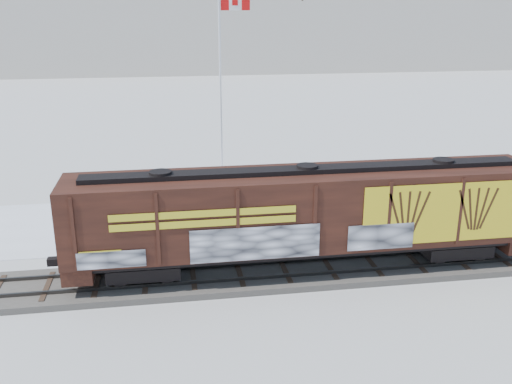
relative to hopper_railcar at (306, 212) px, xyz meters
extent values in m
plane|color=white|center=(-0.89, 0.01, -2.93)|extent=(500.00, 500.00, 0.00)
cube|color=#59544C|center=(-0.89, 0.01, -2.79)|extent=(50.00, 3.40, 0.28)
cube|color=#33302D|center=(-0.89, -0.71, -2.58)|extent=(50.00, 0.10, 0.15)
cube|color=#33302D|center=(-0.89, 0.73, -2.58)|extent=(50.00, 0.10, 0.15)
cube|color=white|center=(-0.89, 7.51, -2.92)|extent=(40.00, 8.00, 0.03)
cube|color=white|center=(-0.89, 95.01, 3.07)|extent=(360.00, 40.00, 12.00)
cube|color=white|center=(-0.89, 125.01, 9.07)|extent=(360.00, 40.00, 24.00)
cube|color=black|center=(-6.92, 0.01, -2.05)|extent=(3.00, 2.00, 0.90)
cube|color=black|center=(6.91, 0.01, -2.05)|extent=(3.00, 2.00, 0.90)
cylinder|color=black|center=(-7.87, -0.77, -2.05)|extent=(0.90, 0.12, 0.90)
cube|color=black|center=(-0.01, 0.01, -1.53)|extent=(20.11, 2.40, 0.25)
cube|color=#3B1910|center=(-0.01, 0.01, 0.18)|extent=(20.11, 3.00, 3.16)
cube|color=black|center=(-0.01, 0.01, 1.86)|extent=(18.50, 0.90, 0.20)
cube|color=gold|center=(5.43, -1.53, 0.18)|extent=(6.84, 0.03, 2.56)
cube|color=gold|center=(-4.43, -1.53, 0.53)|extent=(7.24, 0.02, 0.70)
cube|color=silver|center=(-2.42, -1.54, -0.65)|extent=(5.23, 0.03, 1.40)
cylinder|color=silver|center=(-2.32, 12.97, -2.83)|extent=(0.90, 0.90, 0.20)
cylinder|color=silver|center=(-2.32, 12.97, 3.18)|extent=(0.14, 0.14, 12.22)
cube|color=red|center=(-1.97, 12.97, 8.59)|extent=(0.50, 0.07, 1.00)
cube|color=white|center=(-1.37, 12.97, 8.59)|extent=(0.70, 0.09, 1.00)
cube|color=red|center=(-0.72, 12.97, 8.59)|extent=(0.50, 0.07, 1.00)
imported|color=#AEB0B5|center=(-2.85, 5.86, -2.19)|extent=(4.49, 3.02, 1.42)
imported|color=silver|center=(-0.68, 7.80, -2.18)|extent=(4.65, 2.89, 1.45)
imported|color=black|center=(7.29, 6.68, -2.12)|extent=(5.79, 3.84, 1.56)
camera|label=1|loc=(-5.68, -22.20, 8.38)|focal=40.00mm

